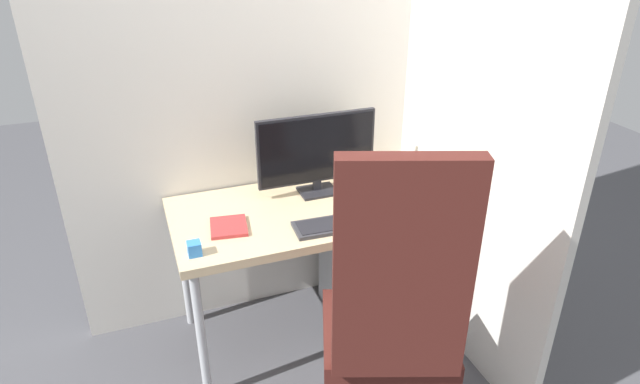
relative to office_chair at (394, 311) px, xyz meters
name	(u,v)px	position (x,y,z in m)	size (l,w,h in m)	color
ground_plane	(311,328)	(-0.04, 0.75, -0.68)	(8.00, 8.00, 0.00)	#4C4C51
wall_back	(283,40)	(-0.04, 1.10, 0.72)	(2.13, 0.04, 2.80)	silver
wall_side_right	(466,50)	(0.61, 0.63, 0.72)	(0.04, 1.51, 2.80)	silver
desk	(310,218)	(-0.04, 0.75, -0.02)	(1.25, 0.64, 0.72)	#D1B78C
office_chair	(394,311)	(0.00, 0.00, 0.00)	(0.66, 0.66, 1.31)	black
filing_cabinet	(371,272)	(0.27, 0.73, -0.39)	(0.36, 0.56, 0.58)	#9EA0A5
monitor	(317,151)	(0.04, 0.88, 0.25)	(0.57, 0.14, 0.39)	black
keyboard	(342,223)	(0.03, 0.54, 0.05)	(0.43, 0.16, 0.02)	#333338
mouse	(403,202)	(0.36, 0.61, 0.06)	(0.05, 0.09, 0.04)	slate
pen_holder	(392,172)	(0.43, 0.87, 0.08)	(0.10, 0.10, 0.15)	gray
notebook	(229,227)	(-0.43, 0.69, 0.05)	(0.15, 0.17, 0.02)	#B23333
desk_clamp_accessory	(194,249)	(-0.60, 0.53, 0.07)	(0.05, 0.05, 0.06)	#337FD8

